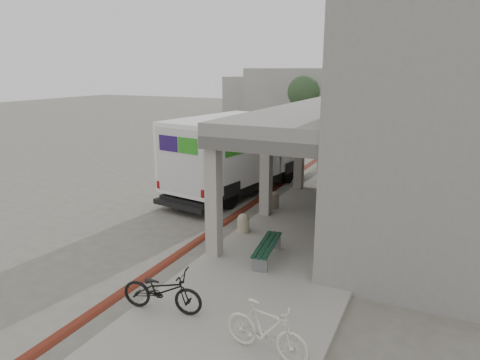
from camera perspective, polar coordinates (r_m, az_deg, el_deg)
The scene contains 15 objects.
ground at distance 16.63m, azimuth -3.99°, elevation -4.41°, with size 120.00×120.00×0.00m, color #656157.
bike_lane_stripe at distance 17.91m, azimuth 1.94°, elevation -2.97°, with size 0.35×40.00×0.01m, color #561C11.
sidewalk at distance 15.16m, azimuth 9.41°, elevation -6.25°, with size 4.40×28.00×0.12m, color #A29C91.
transit_building at distance 18.32m, azimuth 22.47°, elevation 7.22°, with size 7.60×17.00×7.00m.
distant_backdrop at distance 50.76m, azimuth 13.49°, elevation 11.13°, with size 28.00×10.00×6.50m.
tree_left at distance 43.65m, azimuth 8.47°, elevation 11.50°, with size 3.20×3.20×4.80m.
tree_mid at distance 44.12m, azimuth 18.14°, elevation 10.98°, with size 3.20×3.20×4.80m.
tree_right at distance 42.80m, azimuth 28.75°, elevation 9.84°, with size 3.20×3.20×4.80m.
fedex_truck at distance 18.97m, azimuth -0.45°, elevation 3.76°, with size 3.69×8.38×3.46m.
bench at distance 12.36m, azimuth 3.64°, elevation -9.03°, with size 0.71×2.04×0.47m.
bollard_near at distance 14.34m, azimuth 0.46°, elevation -5.69°, with size 0.42×0.42×0.62m.
bollard_far at distance 16.77m, azimuth 4.47°, elevation -2.64°, with size 0.44×0.44×0.66m.
utility_cabinet at distance 15.42m, azimuth 11.19°, elevation -3.48°, with size 0.51×0.69×1.14m, color slate.
bicycle_black at distance 9.99m, azimuth -10.34°, elevation -14.26°, with size 0.66×1.90×1.00m, color black.
bicycle_cream at distance 8.51m, azimuth 3.51°, elevation -19.26°, with size 0.51×1.80×1.08m, color silver.
Camera 1 is at (7.75, -13.69, 5.39)m, focal length 32.00 mm.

